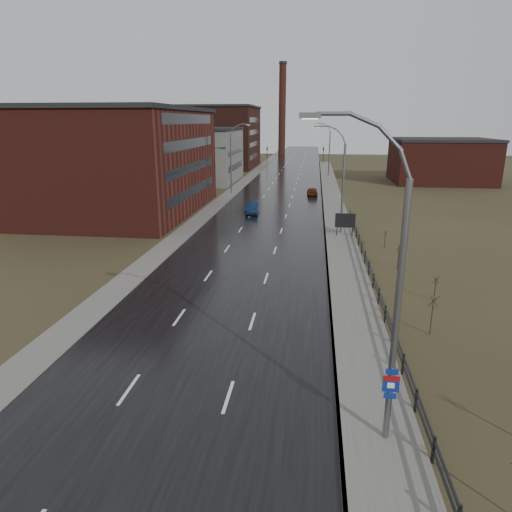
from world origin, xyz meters
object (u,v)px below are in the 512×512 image
(streetlight_main, at_px, (389,293))
(car_near, at_px, (252,208))
(car_far, at_px, (312,192))
(billboard, at_px, (345,221))

(streetlight_main, height_order, car_near, streetlight_main)
(car_far, bearing_deg, car_near, 60.84)
(billboard, height_order, car_near, billboard)
(billboard, distance_m, car_near, 15.89)
(car_near, relative_size, car_far, 1.16)
(streetlight_main, relative_size, car_far, 3.06)
(car_near, bearing_deg, streetlight_main, -80.20)
(billboard, bearing_deg, car_near, 135.46)
(car_near, height_order, car_far, car_near)
(billboard, xyz_separation_m, car_near, (-11.30, 11.12, -0.96))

